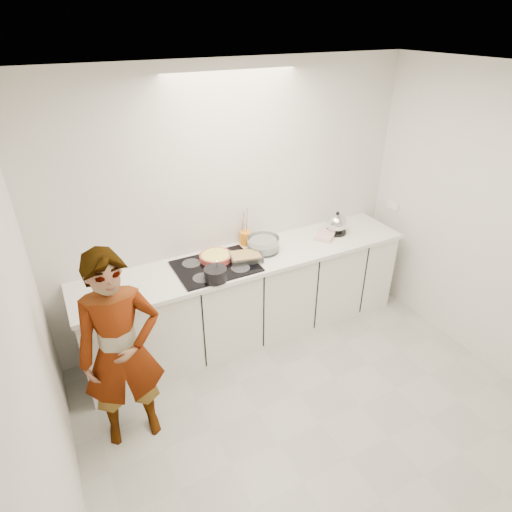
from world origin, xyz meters
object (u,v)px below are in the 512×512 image
kettle (337,224)px  utensil_crock (245,238)px  saucepan (216,274)px  baking_dish (246,257)px  mixing_bowl (263,245)px  cook (121,352)px  tart_dish (216,257)px  hob (216,266)px

kettle → utensil_crock: size_ratio=1.98×
saucepan → baking_dish: size_ratio=0.77×
baking_dish → utensil_crock: (0.14, 0.30, 0.02)m
mixing_bowl → utensil_crock: (-0.09, 0.20, 0.00)m
mixing_bowl → cook: size_ratio=0.24×
saucepan → utensil_crock: (0.52, 0.49, -0.00)m
cook → baking_dish: bearing=30.2°
saucepan → mixing_bowl: size_ratio=0.65×
tart_dish → baking_dish: bearing=-29.0°
baking_dish → hob: bearing=174.8°
saucepan → kettle: bearing=10.8°
mixing_bowl → cook: 1.67m
mixing_bowl → baking_dish: bearing=-158.1°
baking_dish → tart_dish: bearing=151.0°
cook → kettle: bearing=21.3°
saucepan → cook: cook is taller
tart_dish → saucepan: size_ratio=1.42×
hob → saucepan: bearing=-112.3°
hob → mixing_bowl: size_ratio=1.84×
hob → tart_dish: size_ratio=1.98×
baking_dish → utensil_crock: bearing=64.4°
hob → saucepan: (-0.09, -0.22, 0.06)m
tart_dish → baking_dish: 0.27m
hob → mixing_bowl: 0.53m
hob → utensil_crock: 0.51m
hob → utensil_crock: bearing=32.3°
mixing_bowl → tart_dish: bearing=175.4°
mixing_bowl → cook: (-1.51, -0.69, -0.17)m
tart_dish → cook: (-1.04, -0.73, -0.14)m
mixing_bowl → kettle: 0.85m
baking_dish → utensil_crock: utensil_crock is taller
hob → saucepan: 0.24m
baking_dish → cook: cook is taller
tart_dish → mixing_bowl: (0.48, -0.04, 0.02)m
tart_dish → saucepan: saucepan is taller
kettle → cook: size_ratio=0.16×
utensil_crock → cook: size_ratio=0.08×
mixing_bowl → utensil_crock: size_ratio=2.92×
baking_dish → saucepan: bearing=-153.0°
baking_dish → kettle: 1.10m
hob → cook: size_ratio=0.45×
saucepan → cook: (-0.90, -0.40, -0.17)m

